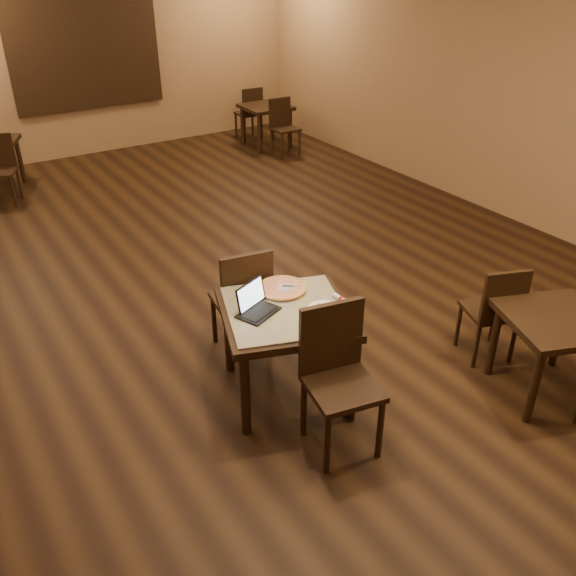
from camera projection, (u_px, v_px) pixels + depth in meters
ground at (206, 281)px, 6.34m from camera, size 10.00×10.00×0.00m
wall_back at (53, 60)px, 9.24m from camera, size 8.00×0.02×3.00m
wall_right at (491, 89)px, 7.48m from camera, size 0.02×10.00×3.00m
mural at (86, 54)px, 9.42m from camera, size 2.34×0.05×1.64m
tiled_table at (286, 320)px, 4.47m from camera, size 1.17×1.17×0.76m
chair_main_near at (337, 370)px, 4.06m from camera, size 0.53×0.53×1.05m
chair_main_far at (243, 297)px, 4.95m from camera, size 0.49×0.49×0.99m
laptop at (255, 304)px, 4.36m from camera, size 0.35×0.33×0.20m
plate at (325, 310)px, 4.38m from camera, size 0.26×0.26×0.01m
pizza_slice at (325, 308)px, 4.38m from camera, size 0.18×0.18×0.02m
pizza_pan at (282, 290)px, 4.64m from camera, size 0.35×0.35×0.01m
pizza_whole at (282, 288)px, 4.64m from camera, size 0.38×0.38×0.03m
spatula at (285, 287)px, 4.63m from camera, size 0.27×0.24×0.01m
napkin_roll at (341, 299)px, 4.49m from camera, size 0.05×0.17×0.04m
other_table_a at (266, 112)px, 10.20m from camera, size 0.76×0.76×0.70m
other_table_a_chair_near at (283, 123)px, 9.85m from camera, size 0.40×0.40×0.90m
other_table_a_chair_far at (250, 110)px, 10.61m from camera, size 0.40×0.40×0.90m
other_table_b_chair_near at (0, 165)px, 8.01m from camera, size 0.52×0.52×0.91m
other_table_c at (555, 330)px, 4.52m from camera, size 0.94×0.94×0.68m
other_table_c_chair_far at (495, 309)px, 4.92m from camera, size 0.49×0.49×0.88m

